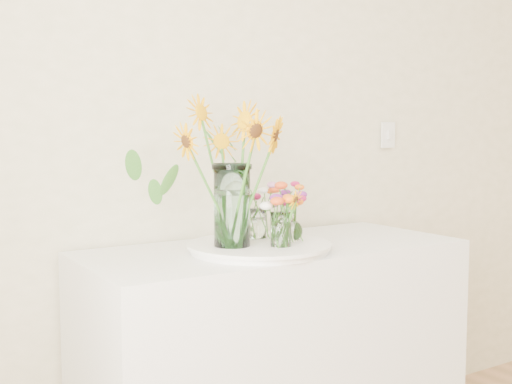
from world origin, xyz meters
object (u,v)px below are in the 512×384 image
(small_vase_a, at_px, (281,230))
(small_vase_b, at_px, (290,224))
(mason_jar, at_px, (232,205))
(small_vase_c, at_px, (258,224))
(counter, at_px, (274,366))
(tray, at_px, (259,248))

(small_vase_a, bearing_deg, small_vase_b, 39.61)
(mason_jar, distance_m, small_vase_c, 0.21)
(counter, xyz_separation_m, mason_jar, (-0.22, -0.07, 0.62))
(small_vase_b, bearing_deg, counter, 97.21)
(counter, relative_size, tray, 2.95)
(small_vase_b, bearing_deg, tray, 174.78)
(small_vase_a, distance_m, small_vase_b, 0.12)
(small_vase_c, bearing_deg, counter, -29.23)
(tray, relative_size, small_vase_b, 3.66)
(mason_jar, bearing_deg, small_vase_b, -3.73)
(small_vase_b, bearing_deg, small_vase_a, -140.39)
(mason_jar, height_order, small_vase_a, mason_jar)
(small_vase_a, relative_size, small_vase_c, 1.08)
(tray, relative_size, mason_jar, 1.66)
(small_vase_b, distance_m, small_vase_c, 0.13)
(small_vase_a, bearing_deg, small_vase_c, 81.49)
(tray, relative_size, small_vase_a, 3.92)
(small_vase_b, bearing_deg, small_vase_c, 120.14)
(small_vase_a, xyz_separation_m, small_vase_c, (0.03, 0.19, -0.00))
(mason_jar, bearing_deg, tray, -2.01)
(tray, height_order, small_vase_a, small_vase_a)
(tray, xyz_separation_m, small_vase_b, (0.12, -0.01, 0.08))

